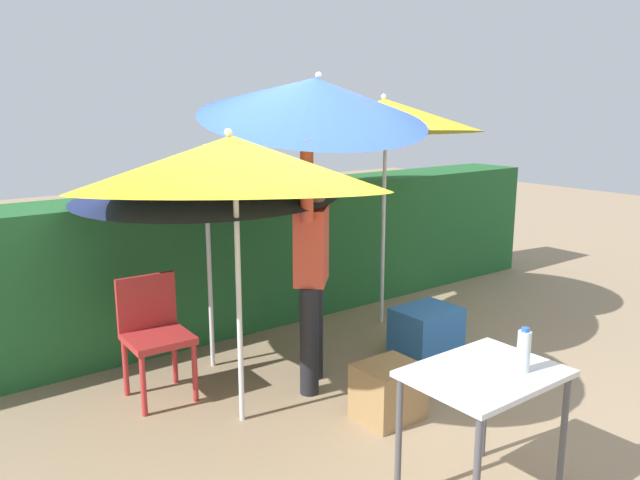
% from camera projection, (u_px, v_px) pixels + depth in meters
% --- Properties ---
extents(ground_plane, '(24.00, 24.00, 0.00)m').
position_uv_depth(ground_plane, '(344.00, 388.00, 4.77)').
color(ground_plane, '#9E8466').
extents(hedge_row, '(8.00, 0.70, 1.33)m').
position_uv_depth(hedge_row, '(228.00, 259.00, 6.00)').
color(hedge_row, '#23602D').
rests_on(hedge_row, ground_plane).
extents(umbrella_rainbow, '(1.85, 1.83, 2.57)m').
position_uv_depth(umbrella_rainbow, '(314.00, 99.00, 4.82)').
color(umbrella_rainbow, silver).
rests_on(umbrella_rainbow, ground_plane).
extents(umbrella_orange, '(2.07, 2.06, 1.82)m').
position_uv_depth(umbrella_orange, '(206.00, 173.00, 4.83)').
color(umbrella_orange, silver).
rests_on(umbrella_orange, ground_plane).
extents(umbrella_yellow, '(2.05, 2.05, 2.07)m').
position_uv_depth(umbrella_yellow, '(232.00, 164.00, 3.92)').
color(umbrella_yellow, silver).
rests_on(umbrella_yellow, ground_plane).
extents(umbrella_navy, '(1.82, 1.82, 2.25)m').
position_uv_depth(umbrella_navy, '(385.00, 116.00, 5.79)').
color(umbrella_navy, silver).
rests_on(umbrella_navy, ground_plane).
extents(person_vendor, '(0.45, 0.46, 1.88)m').
position_uv_depth(person_vendor, '(312.00, 267.00, 4.62)').
color(person_vendor, black).
rests_on(person_vendor, ground_plane).
extents(chair_plastic, '(0.46, 0.46, 0.89)m').
position_uv_depth(chair_plastic, '(154.00, 329.00, 4.55)').
color(chair_plastic, '#B72D2D').
rests_on(chair_plastic, ground_plane).
extents(cooler_box, '(0.52, 0.42, 0.44)m').
position_uv_depth(cooler_box, '(426.00, 333.00, 5.30)').
color(cooler_box, '#2D6BB7').
rests_on(cooler_box, ground_plane).
extents(crate_cardboard, '(0.42, 0.36, 0.38)m').
position_uv_depth(crate_cardboard, '(388.00, 391.00, 4.28)').
color(crate_cardboard, '#9E7A4C').
rests_on(crate_cardboard, ground_plane).
extents(folding_table, '(0.80, 0.60, 0.75)m').
position_uv_depth(folding_table, '(484.00, 387.00, 3.29)').
color(folding_table, '#4C4C51').
rests_on(folding_table, ground_plane).
extents(bottle_water, '(0.07, 0.07, 0.24)m').
position_uv_depth(bottle_water, '(524.00, 351.00, 3.25)').
color(bottle_water, silver).
rests_on(bottle_water, folding_table).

